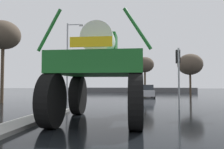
{
  "coord_description": "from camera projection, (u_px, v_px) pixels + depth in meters",
  "views": [
    {
      "loc": [
        0.92,
        -3.98,
        1.61
      ],
      "look_at": [
        -0.18,
        6.74,
        2.08
      ],
      "focal_mm": 34.89,
      "sensor_mm": 36.0,
      "label": 1
    }
  ],
  "objects": [
    {
      "name": "median_island",
      "position": [
        26.0,
        122.0,
        8.77
      ],
      "size": [
        1.11,
        8.39,
        0.15
      ],
      "primitive_type": "cube",
      "color": "gray",
      "rests_on": "ground"
    },
    {
      "name": "roadside_barrier",
      "position": [
        130.0,
        90.0,
        42.19
      ],
      "size": [
        25.5,
        0.24,
        0.9
      ],
      "primitive_type": "cube",
      "color": "#59595B",
      "rests_on": "ground"
    },
    {
      "name": "sedan_ahead",
      "position": [
        146.0,
        91.0,
        26.64
      ],
      "size": [
        1.95,
        4.14,
        1.52
      ],
      "rotation": [
        0.0,
        0.0,
        1.59
      ],
      "color": "#B7B7BF",
      "rests_on": "ground"
    },
    {
      "name": "oversize_sprayer",
      "position": [
        101.0,
        73.0,
        9.63
      ],
      "size": [
        4.18,
        5.73,
        4.36
      ],
      "rotation": [
        0.0,
        0.0,
        1.56
      ],
      "color": "black",
      "rests_on": "ground"
    },
    {
      "name": "traffic_signal_near_right",
      "position": [
        178.0,
        65.0,
        13.81
      ],
      "size": [
        0.24,
        0.54,
        3.88
      ],
      "color": "#A8AAAF",
      "rests_on": "ground"
    },
    {
      "name": "bare_tree_far_center",
      "position": [
        145.0,
        65.0,
        37.9
      ],
      "size": [
        3.14,
        3.14,
        6.32
      ],
      "color": "#473828",
      "rests_on": "ground"
    },
    {
      "name": "ground_plane",
      "position": [
        125.0,
        100.0,
        21.86
      ],
      "size": [
        120.0,
        120.0,
        0.0
      ],
      "primitive_type": "plane",
      "color": "black"
    },
    {
      "name": "bare_tree_right",
      "position": [
        190.0,
        65.0,
        27.62
      ],
      "size": [
        3.14,
        3.14,
        5.44
      ],
      "color": "#473828",
      "rests_on": "ground"
    },
    {
      "name": "streetlight_far_left",
      "position": [
        69.0,
        57.0,
        24.38
      ],
      "size": [
        1.9,
        0.24,
        8.45
      ],
      "color": "#A8AAAF",
      "rests_on": "ground"
    },
    {
      "name": "traffic_signal_near_left",
      "position": [
        55.0,
        70.0,
        14.63
      ],
      "size": [
        0.24,
        0.54,
        3.48
      ],
      "color": "#A8AAAF",
      "rests_on": "ground"
    },
    {
      "name": "bare_tree_left",
      "position": [
        3.0,
        36.0,
        18.56
      ],
      "size": [
        2.87,
        2.87,
        7.01
      ],
      "color": "#473828",
      "rests_on": "ground"
    }
  ]
}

